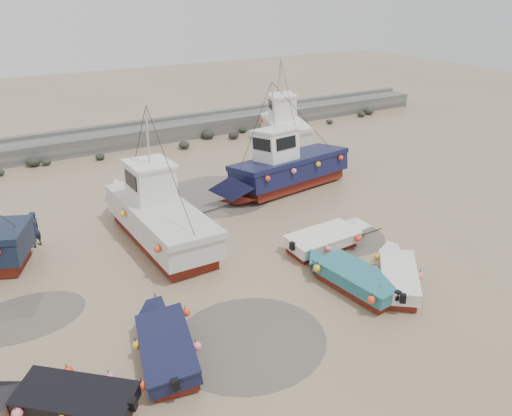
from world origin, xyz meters
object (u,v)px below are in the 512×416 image
(dinghy_1, at_px, (168,340))
(dinghy_3, at_px, (399,272))
(dinghy_4, at_px, (66,395))
(cabin_boat_3, at_px, (284,125))
(dinghy_5, at_px, (328,237))
(cabin_boat_1, at_px, (155,213))
(cabin_boat_2, at_px, (283,168))
(dinghy_2, at_px, (351,275))
(person, at_px, (37,246))

(dinghy_1, relative_size, dinghy_3, 1.24)
(dinghy_4, bearing_deg, cabin_boat_3, -4.46)
(dinghy_1, bearing_deg, dinghy_5, 32.18)
(dinghy_3, xyz_separation_m, cabin_boat_1, (-6.85, 8.80, 0.76))
(dinghy_4, bearing_deg, dinghy_1, -35.16)
(dinghy_5, height_order, cabin_boat_2, cabin_boat_2)
(dinghy_5, relative_size, cabin_boat_2, 0.54)
(cabin_boat_3, bearing_deg, cabin_boat_1, -126.06)
(dinghy_2, distance_m, cabin_boat_2, 10.69)
(dinghy_4, distance_m, cabin_boat_1, 10.60)
(dinghy_2, relative_size, dinghy_5, 1.03)
(cabin_boat_1, bearing_deg, dinghy_3, -54.18)
(dinghy_2, xyz_separation_m, dinghy_4, (-11.02, -0.78, 0.01))
(person, bearing_deg, dinghy_3, 99.05)
(dinghy_1, height_order, dinghy_5, same)
(dinghy_5, relative_size, cabin_boat_3, 0.64)
(dinghy_2, height_order, cabin_boat_2, cabin_boat_2)
(cabin_boat_1, bearing_deg, dinghy_2, -59.49)
(dinghy_3, distance_m, person, 16.09)
(cabin_boat_2, xyz_separation_m, cabin_boat_3, (5.48, 8.05, 0.06))
(dinghy_4, xyz_separation_m, cabin_boat_1, (5.92, 8.76, 0.76))
(dinghy_2, distance_m, cabin_boat_3, 20.24)
(cabin_boat_2, bearing_deg, dinghy_4, 119.35)
(dinghy_5, xyz_separation_m, cabin_boat_3, (7.73, 15.09, 0.83))
(dinghy_3, relative_size, dinghy_4, 1.03)
(dinghy_4, xyz_separation_m, person, (0.90, 10.80, -0.56))
(cabin_boat_2, distance_m, cabin_boat_3, 9.74)
(dinghy_2, bearing_deg, cabin_boat_3, 56.74)
(dinghy_3, xyz_separation_m, cabin_boat_3, (7.24, 18.93, 0.84))
(dinghy_1, xyz_separation_m, dinghy_3, (9.47, -0.78, 0.00))
(dinghy_2, xyz_separation_m, dinghy_3, (1.75, -0.82, 0.00))
(dinghy_1, height_order, dinghy_2, same)
(dinghy_1, xyz_separation_m, dinghy_4, (-3.31, -0.74, 0.01))
(dinghy_4, bearing_deg, cabin_boat_1, 8.14)
(dinghy_1, xyz_separation_m, dinghy_5, (8.98, 3.06, 0.00))
(cabin_boat_3, bearing_deg, dinghy_3, -92.70)
(dinghy_4, distance_m, person, 10.85)
(dinghy_5, bearing_deg, dinghy_2, -25.00)
(dinghy_3, height_order, cabin_boat_2, cabin_boat_2)
(dinghy_2, distance_m, person, 14.25)
(cabin_boat_1, xyz_separation_m, person, (-5.03, 2.03, -1.32))
(dinghy_3, xyz_separation_m, person, (-11.88, 10.84, -0.55))
(dinghy_4, relative_size, cabin_boat_2, 0.43)
(dinghy_4, bearing_deg, person, 37.45)
(dinghy_5, bearing_deg, dinghy_1, -73.39)
(dinghy_1, xyz_separation_m, cabin_boat_3, (16.71, 18.15, 0.84))
(dinghy_1, distance_m, dinghy_3, 9.50)
(dinghy_3, relative_size, cabin_boat_2, 0.45)
(dinghy_2, relative_size, cabin_boat_2, 0.56)
(cabin_boat_1, bearing_deg, dinghy_1, -110.12)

